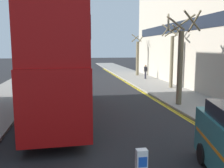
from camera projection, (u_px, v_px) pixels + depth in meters
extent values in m
cube|color=gray|center=(176.00, 95.00, 19.16)|extent=(4.00, 80.00, 0.14)
cube|color=gray|center=(1.00, 101.00, 16.94)|extent=(4.00, 80.00, 0.14)
cube|color=yellow|center=(160.00, 102.00, 16.86)|extent=(0.10, 56.00, 0.01)
cube|color=yellow|center=(158.00, 102.00, 16.84)|extent=(0.10, 56.00, 0.01)
cube|color=white|center=(141.00, 167.00, 6.13)|extent=(0.28, 0.20, 0.95)
cube|color=blue|center=(143.00, 162.00, 6.00)|extent=(0.22, 0.01, 0.26)
cube|color=#B20F0F|center=(58.00, 85.00, 13.12)|extent=(2.69, 10.84, 2.60)
cube|color=#B20F0F|center=(57.00, 37.00, 12.75)|extent=(2.63, 10.62, 2.50)
cube|color=black|center=(58.00, 79.00, 13.08)|extent=(2.71, 10.41, 0.84)
cube|color=black|center=(57.00, 35.00, 12.73)|extent=(2.70, 10.19, 0.80)
cube|color=yellow|center=(59.00, 54.00, 18.12)|extent=(2.00, 0.09, 0.44)
cube|color=maroon|center=(56.00, 11.00, 12.56)|extent=(2.42, 9.76, 0.10)
cylinder|color=black|center=(41.00, 96.00, 16.32)|extent=(0.32, 1.05, 1.04)
cylinder|color=black|center=(79.00, 95.00, 16.79)|extent=(0.32, 1.05, 1.04)
cylinder|color=black|center=(26.00, 128.00, 9.82)|extent=(0.32, 1.05, 1.04)
cylinder|color=black|center=(88.00, 124.00, 10.29)|extent=(0.32, 1.05, 1.04)
cylinder|color=black|center=(203.00, 154.00, 7.81)|extent=(0.38, 0.71, 0.68)
cylinder|color=#2D2D38|center=(145.00, 75.00, 28.39)|extent=(0.22, 0.22, 0.85)
cube|color=#26262B|center=(146.00, 69.00, 28.29)|extent=(0.34, 0.22, 0.56)
sphere|color=#9E7051|center=(146.00, 66.00, 28.23)|extent=(0.20, 0.20, 0.20)
cylinder|color=#6B6047|center=(172.00, 62.00, 21.80)|extent=(0.30, 0.30, 4.61)
cylinder|color=#6B6047|center=(178.00, 32.00, 21.54)|extent=(0.23, 1.11, 0.82)
cylinder|color=#6B6047|center=(173.00, 31.00, 22.08)|extent=(1.40, 0.72, 1.09)
cylinder|color=#6B6047|center=(166.00, 31.00, 21.82)|extent=(1.14, 0.94, 1.00)
cylinder|color=#6B6047|center=(170.00, 30.00, 20.83)|extent=(1.11, 1.06, 1.04)
cylinder|color=#6B6047|center=(178.00, 30.00, 20.84)|extent=(1.29, 0.53, 0.97)
cylinder|color=#6B6047|center=(137.00, 59.00, 31.72)|extent=(0.38, 0.38, 4.37)
cylinder|color=#6B6047|center=(141.00, 39.00, 31.53)|extent=(0.35, 0.97, 0.73)
cylinder|color=#6B6047|center=(135.00, 39.00, 31.79)|extent=(1.10, 0.55, 0.85)
cylinder|color=#6B6047|center=(137.00, 38.00, 30.74)|extent=(1.20, 0.75, 0.97)
cylinder|color=#6B6047|center=(180.00, 68.00, 15.28)|extent=(0.34, 0.34, 4.60)
cylinder|color=#6B6047|center=(194.00, 22.00, 14.95)|extent=(0.22, 1.63, 1.19)
cylinder|color=#6B6047|center=(183.00, 23.00, 15.57)|extent=(1.41, 0.87, 1.14)
cylinder|color=#6B6047|center=(168.00, 22.00, 15.02)|extent=(0.72, 1.57, 1.20)
cylinder|color=#6B6047|center=(176.00, 23.00, 14.47)|extent=(0.76, 1.19, 0.97)
cylinder|color=#6B6047|center=(192.00, 21.00, 14.24)|extent=(1.48, 0.76, 1.15)
cube|color=black|center=(182.00, 26.00, 22.22)|extent=(0.04, 24.64, 1.00)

